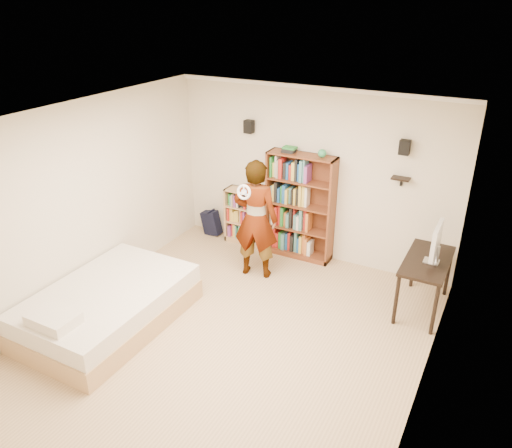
% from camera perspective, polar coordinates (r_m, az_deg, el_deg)
% --- Properties ---
extents(ground, '(4.50, 5.00, 0.01)m').
position_cam_1_polar(ground, '(6.39, -2.88, -12.69)').
color(ground, tan).
rests_on(ground, ground).
extents(room_shell, '(4.52, 5.02, 2.71)m').
position_cam_1_polar(room_shell, '(5.49, -3.27, 2.01)').
color(room_shell, beige).
rests_on(room_shell, ground).
extents(crown_molding, '(4.50, 5.00, 0.06)m').
position_cam_1_polar(crown_molding, '(5.20, -3.52, 11.25)').
color(crown_molding, white).
rests_on(crown_molding, room_shell).
extents(speaker_left, '(0.14, 0.12, 0.20)m').
position_cam_1_polar(speaker_left, '(7.89, -0.81, 11.07)').
color(speaker_left, black).
rests_on(speaker_left, room_shell).
extents(speaker_right, '(0.14, 0.12, 0.20)m').
position_cam_1_polar(speaker_right, '(7.09, 16.63, 8.40)').
color(speaker_right, black).
rests_on(speaker_right, room_shell).
extents(wall_shelf, '(0.25, 0.16, 0.02)m').
position_cam_1_polar(wall_shelf, '(7.23, 16.22, 5.01)').
color(wall_shelf, black).
rests_on(wall_shelf, room_shell).
extents(tall_bookshelf, '(1.08, 0.31, 1.70)m').
position_cam_1_polar(tall_bookshelf, '(7.82, 5.05, 1.96)').
color(tall_bookshelf, brown).
rests_on(tall_bookshelf, ground).
extents(low_bookshelf, '(0.75, 0.28, 0.94)m').
position_cam_1_polar(low_bookshelf, '(8.37, -1.00, 0.81)').
color(low_bookshelf, tan).
rests_on(low_bookshelf, ground).
extents(computer_desk, '(0.55, 1.10, 0.75)m').
position_cam_1_polar(computer_desk, '(7.03, 18.60, -6.55)').
color(computer_desk, black).
rests_on(computer_desk, ground).
extents(imac, '(0.17, 0.53, 0.52)m').
position_cam_1_polar(imac, '(6.69, 19.69, -2.14)').
color(imac, silver).
rests_on(imac, computer_desk).
extents(daybed, '(1.41, 2.18, 0.64)m').
position_cam_1_polar(daybed, '(6.70, -16.57, -8.52)').
color(daybed, white).
rests_on(daybed, ground).
extents(person, '(0.73, 0.56, 1.81)m').
position_cam_1_polar(person, '(7.23, -0.04, 0.53)').
color(person, black).
rests_on(person, ground).
extents(wii_wheel, '(0.21, 0.08, 0.22)m').
position_cam_1_polar(wii_wheel, '(6.75, -1.40, 3.67)').
color(wii_wheel, silver).
rests_on(wii_wheel, person).
extents(navy_bag, '(0.33, 0.22, 0.44)m').
position_cam_1_polar(navy_bag, '(8.80, -5.12, 0.19)').
color(navy_bag, black).
rests_on(navy_bag, ground).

